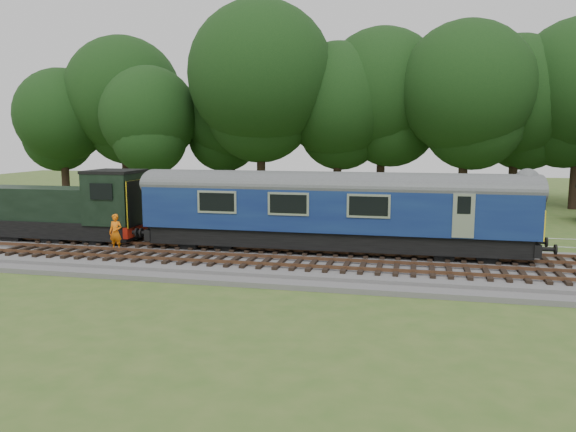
# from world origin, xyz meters

# --- Properties ---
(ground) EXTENTS (120.00, 120.00, 0.00)m
(ground) POSITION_xyz_m (0.00, 0.00, 0.00)
(ground) COLOR #3C5B21
(ground) RESTS_ON ground
(ballast) EXTENTS (70.00, 7.00, 0.35)m
(ballast) POSITION_xyz_m (0.00, 0.00, 0.17)
(ballast) COLOR #4C4C4F
(ballast) RESTS_ON ground
(track_north) EXTENTS (67.20, 2.40, 0.21)m
(track_north) POSITION_xyz_m (0.00, 1.40, 0.42)
(track_north) COLOR black
(track_north) RESTS_ON ballast
(track_south) EXTENTS (67.20, 2.40, 0.21)m
(track_south) POSITION_xyz_m (0.00, -1.60, 0.42)
(track_south) COLOR black
(track_south) RESTS_ON ballast
(fence) EXTENTS (64.00, 0.12, 1.00)m
(fence) POSITION_xyz_m (0.00, 4.50, 0.00)
(fence) COLOR #6B6054
(fence) RESTS_ON ground
(tree_line) EXTENTS (70.00, 8.00, 18.00)m
(tree_line) POSITION_xyz_m (0.00, 22.00, 0.00)
(tree_line) COLOR black
(tree_line) RESTS_ON ground
(dmu_railcar) EXTENTS (18.05, 2.86, 3.88)m
(dmu_railcar) POSITION_xyz_m (-1.71, 1.40, 2.61)
(dmu_railcar) COLOR black
(dmu_railcar) RESTS_ON ground
(shunter_loco) EXTENTS (8.92, 2.60, 3.38)m
(shunter_loco) POSITION_xyz_m (-15.64, 1.40, 1.97)
(shunter_loco) COLOR black
(shunter_loco) RESTS_ON ground
(worker) EXTENTS (0.66, 0.45, 1.78)m
(worker) POSITION_xyz_m (-11.83, -0.62, 1.24)
(worker) COLOR orange
(worker) RESTS_ON ballast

